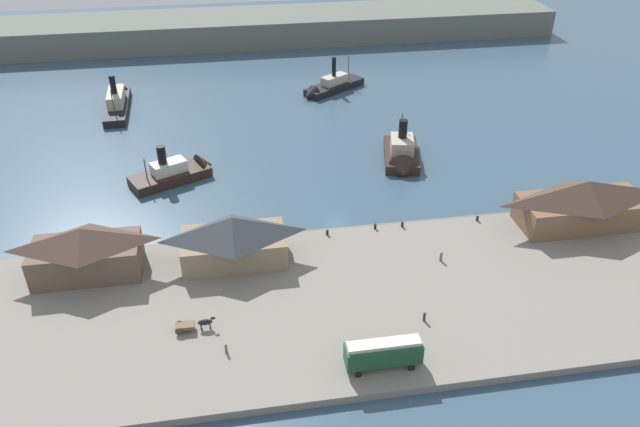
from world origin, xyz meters
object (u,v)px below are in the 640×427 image
at_px(pedestrian_standing_center, 441,257).
at_px(pedestrian_walking_east, 226,348).
at_px(mooring_post_center_east, 402,224).
at_px(ferry_near_quay, 402,156).
at_px(ferry_shed_east_terminal, 233,238).
at_px(mooring_post_east, 477,218).
at_px(mooring_post_west, 375,226).
at_px(street_tram, 383,352).
at_px(ferry_approaching_west, 329,87).
at_px(horse_cart, 193,324).
at_px(ferry_shed_customs_shed, 584,202).
at_px(pedestrian_walking_west, 424,316).
at_px(ferry_shed_west_terminal, 85,251).
at_px(ferry_moored_west, 179,172).
at_px(mooring_post_center_west, 327,232).
at_px(ferry_moored_east, 118,100).

relative_size(pedestrian_standing_center, pedestrian_walking_east, 1.12).
distance_m(mooring_post_center_east, ferry_near_quay, 25.65).
bearing_deg(ferry_shed_east_terminal, mooring_post_east, 6.09).
height_order(ferry_shed_east_terminal, mooring_post_west, ferry_shed_east_terminal).
distance_m(street_tram, ferry_approaching_west, 97.60).
bearing_deg(horse_cart, ferry_near_quay, 46.98).
distance_m(street_tram, mooring_post_center_east, 32.73).
bearing_deg(street_tram, pedestrian_walking_east, 163.77).
relative_size(ferry_approaching_west, ferry_near_quay, 1.08).
bearing_deg(ferry_near_quay, pedestrian_walking_east, -127.02).
distance_m(ferry_shed_customs_shed, mooring_post_west, 35.26).
height_order(horse_cart, pedestrian_walking_east, horse_cart).
height_order(ferry_shed_east_terminal, ferry_approaching_west, ferry_shed_east_terminal).
xyz_separation_m(horse_cart, mooring_post_east, (48.15, 19.75, -0.48)).
relative_size(ferry_shed_customs_shed, ferry_near_quay, 1.28).
height_order(pedestrian_walking_west, pedestrian_walking_east, pedestrian_walking_west).
xyz_separation_m(horse_cart, ferry_near_quay, (41.72, 44.72, -0.46)).
bearing_deg(mooring_post_east, ferry_shed_customs_shed, -12.27).
bearing_deg(pedestrian_walking_east, ferry_shed_customs_shed, 19.15).
xyz_separation_m(ferry_shed_customs_shed, pedestrian_walking_west, (-33.59, -19.42, -3.46)).
bearing_deg(pedestrian_walking_east, street_tram, -16.23).
xyz_separation_m(pedestrian_walking_west, ferry_near_quay, (10.32, 48.05, -0.27)).
distance_m(ferry_shed_west_terminal, street_tram, 47.23).
bearing_deg(horse_cart, ferry_approaching_west, 68.54).
height_order(ferry_moored_west, ferry_near_quay, ferry_near_quay).
bearing_deg(mooring_post_west, ferry_approaching_west, 86.73).
relative_size(mooring_post_center_west, ferry_approaching_west, 0.05).
bearing_deg(mooring_post_center_west, ferry_moored_east, 121.86).
xyz_separation_m(ferry_shed_east_terminal, ferry_moored_west, (-9.40, 30.49, -3.71)).
height_order(pedestrian_standing_center, ferry_approaching_west, ferry_approaching_west).
height_order(pedestrian_walking_west, mooring_post_east, pedestrian_walking_west).
relative_size(horse_cart, ferry_moored_west, 0.31).
distance_m(ferry_moored_west, ferry_near_quay, 44.82).
relative_size(ferry_shed_west_terminal, mooring_post_center_east, 17.99).
bearing_deg(street_tram, mooring_post_center_east, 69.90).
height_order(pedestrian_walking_west, ferry_moored_east, ferry_moored_east).
xyz_separation_m(ferry_shed_west_terminal, ferry_near_quay, (57.41, 29.29, -3.62)).
xyz_separation_m(ferry_shed_east_terminal, ferry_approaching_west, (27.63, 71.06, -3.80)).
bearing_deg(ferry_near_quay, mooring_post_east, -75.56).
xyz_separation_m(ferry_shed_customs_shed, ferry_approaching_west, (-31.04, 70.26, -4.03)).
bearing_deg(pedestrian_standing_center, mooring_post_east, 45.35).
distance_m(mooring_post_center_west, ferry_moored_east, 77.00).
distance_m(mooring_post_east, ferry_approaching_west, 68.10).
distance_m(mooring_post_west, ferry_approaching_west, 66.27).
xyz_separation_m(ferry_shed_customs_shed, ferry_moored_west, (-68.07, 29.68, -3.94)).
distance_m(ferry_shed_east_terminal, street_tram, 31.24).
bearing_deg(ferry_shed_west_terminal, ferry_shed_east_terminal, -0.39).
distance_m(pedestrian_standing_center, ferry_approaching_west, 76.81).
xyz_separation_m(mooring_post_east, ferry_near_quay, (-6.43, 24.97, 0.02)).
height_order(ferry_shed_west_terminal, ferry_shed_east_terminal, ferry_shed_west_terminal).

